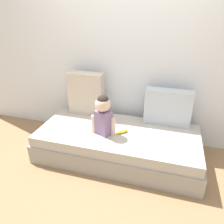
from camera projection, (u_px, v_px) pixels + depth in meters
name	position (u px, v px, depth m)	size (l,w,h in m)	color
ground_plane	(118.00, 155.00, 2.79)	(12.00, 12.00, 0.00)	#93704C
back_wall	(130.00, 59.00, 2.79)	(5.22, 0.10, 2.29)	silver
couch	(118.00, 144.00, 2.71)	(2.02, 0.92, 0.38)	#9C978F
throw_pillow_left	(86.00, 94.00, 2.94)	(0.49, 0.16, 0.59)	#C1B29E
throw_pillow_right	(168.00, 107.00, 2.69)	(0.58, 0.16, 0.46)	#B2BCC6
toddler	(103.00, 114.00, 2.45)	(0.30, 0.20, 0.50)	gray
banana	(122.00, 132.00, 2.56)	(0.17, 0.04, 0.04)	yellow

